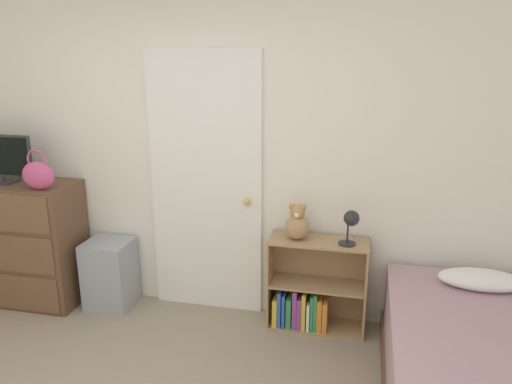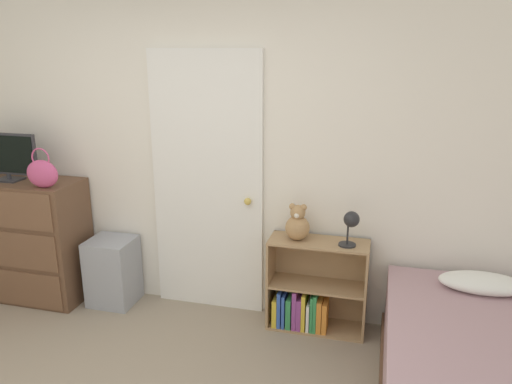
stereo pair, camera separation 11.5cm
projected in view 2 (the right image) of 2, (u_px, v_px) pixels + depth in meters
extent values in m
cube|color=white|center=(200.00, 155.00, 3.94)|extent=(10.00, 0.06, 2.55)
cube|color=white|center=(207.00, 185.00, 3.94)|extent=(0.90, 0.04, 2.09)
sphere|color=gold|center=(248.00, 201.00, 3.84)|extent=(0.06, 0.06, 0.06)
cube|color=brown|center=(25.00, 239.00, 4.26)|extent=(1.05, 0.46, 1.04)
cube|color=brown|center=(11.00, 287.00, 4.14)|extent=(0.96, 0.01, 0.31)
cube|color=brown|center=(5.00, 249.00, 4.04)|extent=(0.96, 0.01, 0.31)
cube|color=#2D2D33|center=(9.00, 179.00, 4.10)|extent=(0.20, 0.16, 0.02)
cylinder|color=#2D2D33|center=(9.00, 176.00, 4.10)|extent=(0.04, 0.04, 0.04)
cube|color=#2D2D33|center=(6.00, 154.00, 4.04)|extent=(0.57, 0.02, 0.34)
cube|color=black|center=(4.00, 154.00, 4.03)|extent=(0.53, 0.01, 0.30)
ellipsoid|color=#C64C7F|center=(42.00, 174.00, 3.86)|extent=(0.27, 0.12, 0.22)
torus|color=#C64C7F|center=(40.00, 158.00, 3.83)|extent=(0.16, 0.01, 0.16)
cube|color=#999EA8|center=(113.00, 271.00, 4.19)|extent=(0.37, 0.35, 0.57)
cube|color=tan|center=(271.00, 280.00, 3.87)|extent=(0.02, 0.28, 0.72)
cube|color=tan|center=(366.00, 291.00, 3.69)|extent=(0.02, 0.28, 0.72)
cube|color=tan|center=(316.00, 326.00, 3.88)|extent=(0.70, 0.28, 0.02)
cube|color=tan|center=(317.00, 285.00, 3.78)|extent=(0.70, 0.28, 0.02)
cube|color=tan|center=(319.00, 242.00, 3.68)|extent=(0.70, 0.28, 0.02)
cube|color=tan|center=(320.00, 277.00, 3.91)|extent=(0.74, 0.01, 0.72)
cube|color=gold|center=(277.00, 309.00, 3.89)|extent=(0.04, 0.19, 0.22)
cube|color=#3359B2|center=(281.00, 306.00, 3.87)|extent=(0.03, 0.20, 0.29)
cube|color=#3359B2|center=(285.00, 309.00, 3.85)|extent=(0.02, 0.16, 0.27)
cube|color=#338C4C|center=(290.00, 310.00, 3.85)|extent=(0.04, 0.19, 0.24)
cube|color=#8C3F8C|center=(296.00, 307.00, 3.82)|extent=(0.03, 0.16, 0.31)
cube|color=#8C3F8C|center=(301.00, 310.00, 3.85)|extent=(0.03, 0.22, 0.25)
cube|color=gold|center=(305.00, 309.00, 3.82)|extent=(0.03, 0.19, 0.29)
cube|color=white|center=(310.00, 313.00, 3.84)|extent=(0.02, 0.23, 0.22)
cube|color=#338C4C|center=(313.00, 310.00, 3.81)|extent=(0.02, 0.20, 0.28)
cube|color=#338C4C|center=(316.00, 310.00, 3.80)|extent=(0.02, 0.19, 0.30)
cube|color=orange|center=(320.00, 312.00, 3.81)|extent=(0.04, 0.23, 0.26)
cube|color=orange|center=(325.00, 316.00, 3.77)|extent=(0.04, 0.16, 0.24)
sphere|color=tan|center=(297.00, 228.00, 3.69)|extent=(0.18, 0.18, 0.18)
sphere|color=tan|center=(298.00, 212.00, 3.66)|extent=(0.11, 0.11, 0.11)
sphere|color=silver|center=(297.00, 216.00, 3.62)|extent=(0.04, 0.04, 0.04)
sphere|color=tan|center=(292.00, 206.00, 3.66)|extent=(0.05, 0.05, 0.05)
sphere|color=tan|center=(304.00, 207.00, 3.64)|extent=(0.05, 0.05, 0.05)
cylinder|color=#262628|center=(347.00, 245.00, 3.60)|extent=(0.13, 0.13, 0.01)
cylinder|color=#262628|center=(348.00, 233.00, 3.57)|extent=(0.01, 0.01, 0.16)
sphere|color=#262628|center=(352.00, 219.00, 3.52)|extent=(0.11, 0.11, 0.11)
cube|color=#B28C93|center=(499.00, 384.00, 2.72)|extent=(1.21, 1.93, 0.42)
ellipsoid|color=white|center=(483.00, 283.00, 3.32)|extent=(0.56, 0.28, 0.12)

